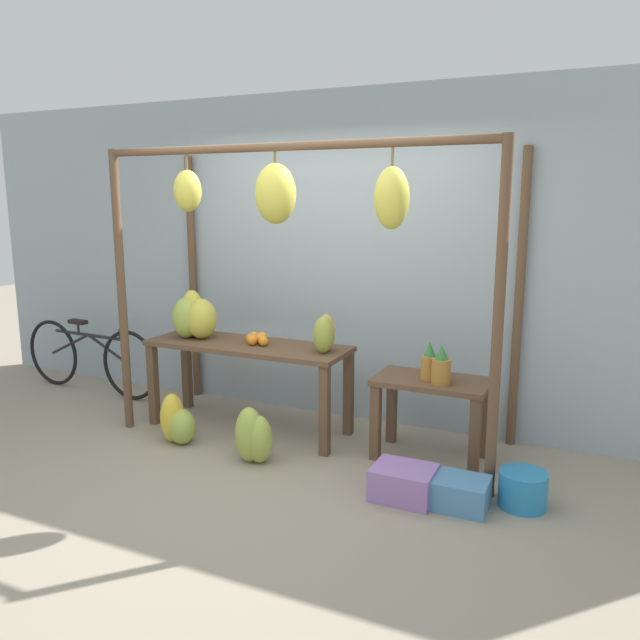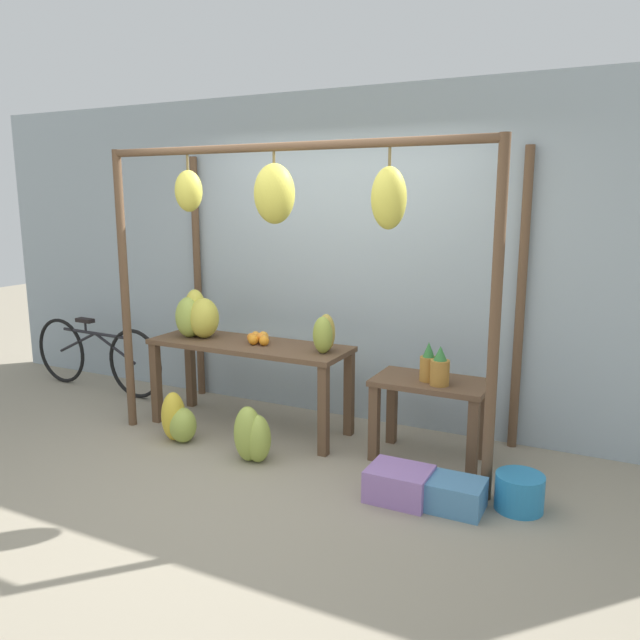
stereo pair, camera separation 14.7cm
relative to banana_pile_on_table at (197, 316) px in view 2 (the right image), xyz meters
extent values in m
plane|color=gray|center=(1.07, -0.86, -0.92)|extent=(20.00, 20.00, 0.00)
cube|color=#99A8B2|center=(1.07, 0.68, 0.48)|extent=(8.00, 0.08, 2.80)
cylinder|color=brown|center=(-0.43, -0.38, 0.22)|extent=(0.07, 0.07, 2.29)
cylinder|color=brown|center=(2.57, -0.38, 0.22)|extent=(0.07, 0.07, 2.29)
cylinder|color=brown|center=(-0.43, 0.59, 0.22)|extent=(0.07, 0.07, 2.29)
cylinder|color=brown|center=(2.57, 0.59, 0.22)|extent=(0.07, 0.07, 2.29)
cylinder|color=brown|center=(1.07, -0.38, 1.34)|extent=(3.00, 0.06, 0.06)
cylinder|color=brown|center=(0.26, -0.38, 1.25)|extent=(0.02, 0.02, 0.11)
ellipsoid|color=gold|center=(0.26, -0.38, 1.05)|extent=(0.21, 0.19, 0.31)
cylinder|color=brown|center=(1.01, -0.38, 1.27)|extent=(0.02, 0.02, 0.08)
ellipsoid|color=gold|center=(1.01, -0.38, 1.02)|extent=(0.30, 0.27, 0.42)
cylinder|color=brown|center=(1.86, -0.38, 1.25)|extent=(0.02, 0.02, 0.12)
ellipsoid|color=gold|center=(1.86, -0.38, 0.99)|extent=(0.23, 0.21, 0.40)
cube|color=brown|center=(0.52, 0.01, -0.20)|extent=(1.71, 0.57, 0.04)
cube|color=brown|center=(-0.28, -0.23, -0.57)|extent=(0.07, 0.07, 0.70)
cube|color=brown|center=(1.32, -0.23, -0.57)|extent=(0.07, 0.07, 0.70)
cube|color=brown|center=(-0.28, 0.24, -0.57)|extent=(0.07, 0.07, 0.70)
cube|color=brown|center=(1.32, 0.24, -0.57)|extent=(0.07, 0.07, 0.70)
cube|color=brown|center=(2.06, 0.05, -0.33)|extent=(0.83, 0.48, 0.04)
cube|color=brown|center=(1.70, -0.14, -0.63)|extent=(0.07, 0.07, 0.57)
cube|color=brown|center=(2.42, -0.14, -0.63)|extent=(0.07, 0.07, 0.57)
cube|color=brown|center=(1.70, 0.24, -0.63)|extent=(0.07, 0.07, 0.57)
cube|color=brown|center=(2.42, 0.24, -0.63)|extent=(0.07, 0.07, 0.57)
ellipsoid|color=gold|center=(0.07, 0.00, -0.01)|extent=(0.38, 0.38, 0.34)
ellipsoid|color=gold|center=(-0.04, 0.04, 0.02)|extent=(0.27, 0.28, 0.40)
ellipsoid|color=#9EB247|center=(-0.06, -0.04, -0.01)|extent=(0.32, 0.32, 0.35)
sphere|color=orange|center=(0.61, 0.08, -0.13)|extent=(0.09, 0.09, 0.09)
sphere|color=orange|center=(0.61, 0.05, -0.14)|extent=(0.08, 0.08, 0.08)
sphere|color=orange|center=(0.53, 0.10, -0.14)|extent=(0.08, 0.08, 0.08)
sphere|color=orange|center=(0.65, 0.03, -0.14)|extent=(0.07, 0.07, 0.07)
sphere|color=orange|center=(0.52, 0.04, -0.14)|extent=(0.08, 0.08, 0.08)
sphere|color=orange|center=(0.69, -0.03, -0.14)|extent=(0.08, 0.08, 0.08)
sphere|color=orange|center=(0.59, -0.04, -0.14)|extent=(0.09, 0.09, 0.09)
cylinder|color=#A3702D|center=(2.15, -0.04, -0.22)|extent=(0.14, 0.14, 0.18)
cone|color=#337538|center=(2.15, -0.04, -0.07)|extent=(0.10, 0.10, 0.10)
cylinder|color=#A3702D|center=(2.04, 0.02, -0.22)|extent=(0.12, 0.12, 0.18)
cone|color=#337538|center=(2.04, 0.02, -0.07)|extent=(0.09, 0.09, 0.11)
ellipsoid|color=#9EB247|center=(0.21, -0.50, -0.78)|extent=(0.30, 0.29, 0.28)
ellipsoid|color=gold|center=(0.12, -0.49, -0.72)|extent=(0.27, 0.28, 0.40)
ellipsoid|color=#9EB247|center=(0.94, -0.55, -0.74)|extent=(0.29, 0.28, 0.36)
ellipsoid|color=#9EB247|center=(0.87, -0.57, -0.71)|extent=(0.30, 0.29, 0.42)
cube|color=#9970B7|center=(2.07, -0.64, -0.82)|extent=(0.40, 0.32, 0.21)
cylinder|color=teal|center=(2.79, -0.43, -0.81)|extent=(0.30, 0.30, 0.23)
torus|color=black|center=(-1.98, 0.25, -0.58)|extent=(0.68, 0.07, 0.68)
torus|color=black|center=(-0.92, 0.20, -0.58)|extent=(0.68, 0.07, 0.68)
cylinder|color=black|center=(-1.45, 0.22, -0.34)|extent=(0.90, 0.08, 0.03)
cylinder|color=black|center=(-1.71, 0.24, -0.46)|extent=(0.54, 0.06, 0.27)
cylinder|color=black|center=(-1.18, 0.21, -0.46)|extent=(0.54, 0.06, 0.27)
cylinder|color=black|center=(-1.58, 0.23, -0.29)|extent=(0.02, 0.02, 0.10)
cube|color=black|center=(-1.58, 0.23, -0.22)|extent=(0.20, 0.09, 0.04)
cylinder|color=black|center=(-1.02, 0.20, -0.29)|extent=(0.02, 0.02, 0.10)
ellipsoid|color=#93A33D|center=(1.22, -0.03, -0.04)|extent=(0.21, 0.19, 0.29)
ellipsoid|color=#B2993D|center=(1.21, 0.05, -0.03)|extent=(0.16, 0.15, 0.29)
cube|color=#4C84B2|center=(2.43, -0.61, -0.83)|extent=(0.36, 0.29, 0.19)
camera|label=1|loc=(3.15, -4.27, 1.00)|focal=35.00mm
camera|label=2|loc=(3.28, -4.21, 1.00)|focal=35.00mm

